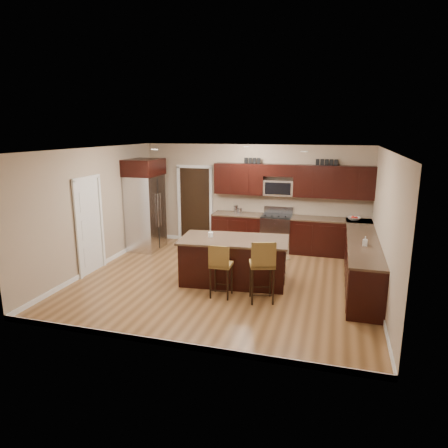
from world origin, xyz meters
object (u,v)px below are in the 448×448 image
(island, at_px, (234,262))
(range, at_px, (276,233))
(stool_mid, at_px, (220,265))
(stool_right, at_px, (262,264))
(refrigerator, at_px, (145,204))

(island, bearing_deg, range, 72.94)
(stool_mid, height_order, stool_right, stool_right)
(stool_mid, distance_m, refrigerator, 3.77)
(stool_right, bearing_deg, refrigerator, 127.33)
(range, distance_m, island, 2.51)
(stool_right, bearing_deg, range, 76.83)
(island, distance_m, stool_right, 1.17)
(stool_mid, bearing_deg, stool_right, -1.77)
(range, height_order, refrigerator, refrigerator)
(range, bearing_deg, refrigerator, -166.29)
(island, height_order, stool_mid, stool_mid)
(stool_mid, relative_size, refrigerator, 0.44)
(range, xyz_separation_m, refrigerator, (-3.30, -0.80, 0.73))
(range, height_order, island, range)
(range, height_order, stool_right, stool_right)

